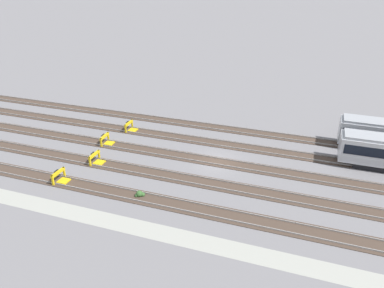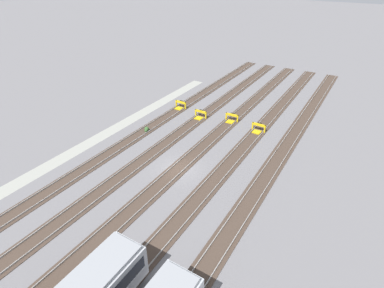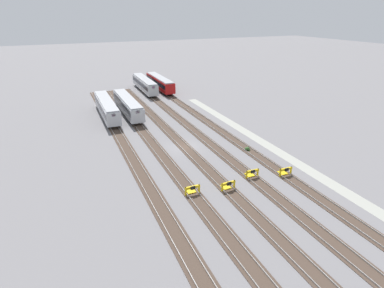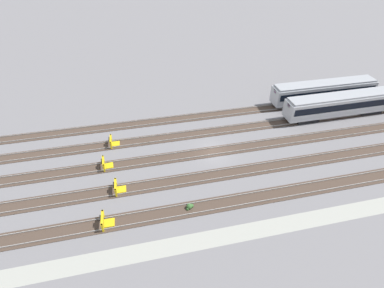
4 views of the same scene
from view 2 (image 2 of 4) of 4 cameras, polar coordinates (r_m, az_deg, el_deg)
name	(u,v)px [view 2 (image 2 of 4)]	position (r m, az deg, el deg)	size (l,w,h in m)	color
ground_plane	(178,169)	(34.58, -2.60, -4.74)	(400.00, 400.00, 0.00)	slate
service_walkway	(97,139)	(42.35, -17.66, 0.97)	(54.00, 2.00, 0.01)	#9E9E93
rail_track_nearest	(119,147)	(39.61, -13.65, -0.52)	(90.00, 2.23, 0.21)	#47382D
rail_track_near_inner	(147,157)	(36.89, -8.51, -2.47)	(90.00, 2.23, 0.21)	#47382D
rail_track_middle	(178,168)	(34.55, -2.61, -4.68)	(90.00, 2.24, 0.21)	#47382D
rail_track_far_inner	(213,181)	(32.69, 4.11, -7.12)	(90.00, 2.23, 0.21)	#47382D
rail_track_farthest	(253,196)	(31.39, 11.58, -9.69)	(90.00, 2.23, 0.21)	#47382D
bumper_stop_nearest_track	(180,105)	(49.02, -2.30, 7.34)	(1.36, 2.01, 1.22)	gold
bumper_stop_near_inner_track	(200,115)	(45.74, 1.52, 5.54)	(1.35, 2.00, 1.22)	gold
bumper_stop_middle_track	(231,119)	(45.03, 7.48, 4.84)	(1.38, 2.01, 1.22)	gold
bumper_stop_far_inner_track	(258,129)	(42.82, 12.45, 2.89)	(1.36, 2.00, 1.22)	gold
weed_clump	(147,129)	(42.69, -8.66, 2.79)	(0.92, 0.70, 0.64)	#38602D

